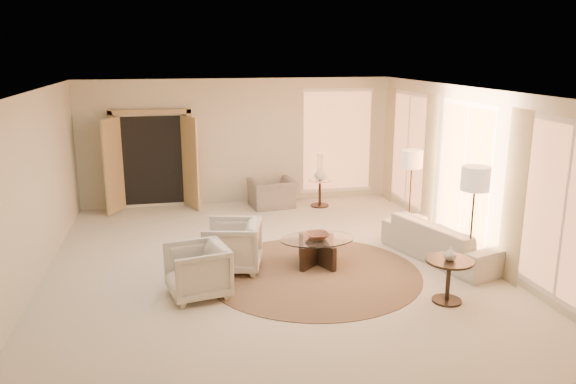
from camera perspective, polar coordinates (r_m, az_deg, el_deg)
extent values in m
cube|color=beige|center=(9.24, -1.95, -7.41)|extent=(7.00, 8.00, 0.02)
cube|color=white|center=(8.61, -2.11, 10.25)|extent=(7.00, 8.00, 0.02)
cube|color=beige|center=(12.71, -5.05, 5.12)|extent=(7.00, 0.04, 2.80)
cube|color=beige|center=(5.10, 5.60, -8.84)|extent=(7.00, 0.04, 2.80)
cube|color=beige|center=(8.95, -24.71, 0.02)|extent=(0.04, 8.00, 2.80)
cube|color=beige|center=(10.00, 18.18, 1.99)|extent=(0.04, 8.00, 2.80)
cube|color=tan|center=(12.59, -13.59, 3.21)|extent=(1.80, 0.12, 2.16)
cube|color=tan|center=(12.39, -17.31, 2.55)|extent=(0.35, 0.66, 2.00)
cube|color=tan|center=(12.33, -9.90, 2.93)|extent=(0.35, 0.66, 2.00)
cylinder|color=#422E1E|center=(8.88, 2.59, -8.23)|extent=(3.62, 3.62, 0.01)
imported|color=beige|center=(9.73, 15.51, -4.72)|extent=(1.49, 2.38, 0.65)
imported|color=beige|center=(8.92, -5.67, -5.21)|extent=(0.97, 1.01, 0.88)
imported|color=beige|center=(8.07, -9.21, -7.66)|extent=(0.90, 0.94, 0.82)
imported|color=gray|center=(12.41, -1.62, 0.33)|extent=(1.03, 0.75, 0.84)
cube|color=black|center=(9.18, 2.97, -6.16)|extent=(0.43, 0.86, 0.40)
cube|color=black|center=(9.18, 2.97, -6.16)|extent=(0.71, 0.68, 0.40)
cylinder|color=white|center=(9.10, 2.99, -4.79)|extent=(1.43, 1.43, 0.02)
cylinder|color=black|center=(8.24, 15.82, -10.55)|extent=(0.41, 0.41, 0.03)
cylinder|color=black|center=(8.13, 15.95, -8.72)|extent=(0.06, 0.06, 0.58)
cylinder|color=black|center=(8.02, 16.10, -6.74)|extent=(0.65, 0.65, 0.03)
cylinder|color=#32241E|center=(12.61, 3.23, -1.37)|extent=(0.41, 0.41, 0.03)
cylinder|color=#32241E|center=(12.53, 3.25, -0.11)|extent=(0.06, 0.06, 0.58)
cylinder|color=white|center=(12.46, 3.27, 1.23)|extent=(0.53, 0.53, 0.03)
cylinder|color=#32241E|center=(11.03, 12.11, -3.96)|extent=(0.27, 0.27, 0.03)
cylinder|color=#32241E|center=(10.85, 12.29, -0.63)|extent=(0.03, 0.03, 1.36)
cylinder|color=beige|center=(10.68, 12.50, 3.30)|extent=(0.39, 0.39, 0.33)
cylinder|color=#32241E|center=(9.15, 17.75, -8.17)|extent=(0.30, 0.30, 0.03)
cylinder|color=#32241E|center=(8.90, 18.10, -3.86)|extent=(0.03, 0.03, 1.48)
cylinder|color=beige|center=(8.70, 18.51, 1.31)|extent=(0.42, 0.42, 0.36)
imported|color=brown|center=(9.09, 2.99, -4.46)|extent=(0.40, 0.40, 0.09)
imported|color=white|center=(7.99, 16.15, -6.06)|extent=(0.20, 0.20, 0.18)
imported|color=white|center=(12.43, 3.28, 1.87)|extent=(0.28, 0.28, 0.26)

